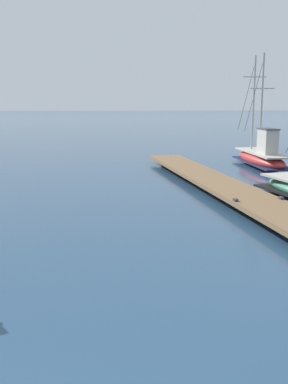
% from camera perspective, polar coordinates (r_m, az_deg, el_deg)
% --- Properties ---
extents(floating_dock, '(3.15, 19.12, 0.53)m').
position_cam_1_polar(floating_dock, '(18.66, 9.36, 1.13)').
color(floating_dock, brown).
rests_on(floating_dock, ground).
extents(fishing_boat_1, '(1.74, 7.67, 6.29)m').
position_cam_1_polar(fishing_boat_1, '(26.40, 14.64, 4.41)').
color(fishing_boat_1, '#AD2823').
rests_on(fishing_boat_1, ground).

